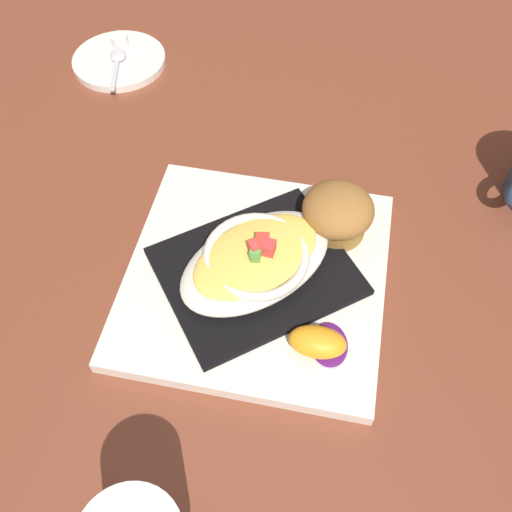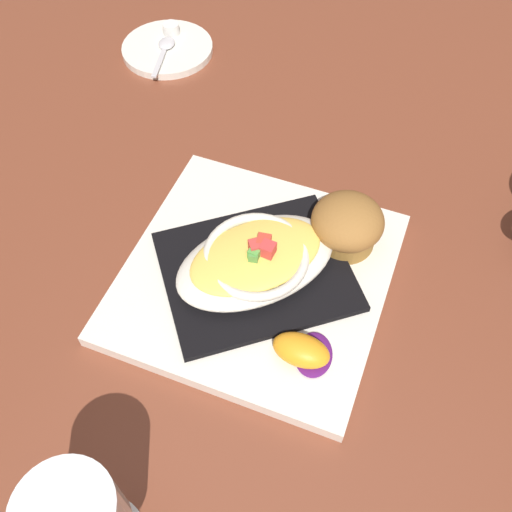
# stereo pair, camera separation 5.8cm
# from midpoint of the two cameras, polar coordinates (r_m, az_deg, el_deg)

# --- Properties ---
(ground_plane) EXTENTS (2.60, 2.60, 0.00)m
(ground_plane) POSITION_cam_midpoint_polar(r_m,az_deg,el_deg) (0.62, -2.69, -2.63)
(ground_plane) COLOR brown
(square_plate) EXTENTS (0.30, 0.30, 0.02)m
(square_plate) POSITION_cam_midpoint_polar(r_m,az_deg,el_deg) (0.62, -2.71, -2.24)
(square_plate) COLOR white
(square_plate) RESTS_ON ground_plane
(folded_napkin) EXTENTS (0.24, 0.23, 0.01)m
(folded_napkin) POSITION_cam_midpoint_polar(r_m,az_deg,el_deg) (0.61, -2.75, -1.65)
(folded_napkin) COLOR black
(folded_napkin) RESTS_ON square_plate
(gratin_dish) EXTENTS (0.20, 0.19, 0.05)m
(gratin_dish) POSITION_cam_midpoint_polar(r_m,az_deg,el_deg) (0.59, -2.83, -0.48)
(gratin_dish) COLOR silver
(gratin_dish) RESTS_ON folded_napkin
(muffin) EXTENTS (0.08, 0.08, 0.06)m
(muffin) POSITION_cam_midpoint_polar(r_m,az_deg,el_deg) (0.62, 5.31, 4.03)
(muffin) COLOR olive
(muffin) RESTS_ON square_plate
(orange_garnish) EXTENTS (0.06, 0.05, 0.02)m
(orange_garnish) POSITION_cam_midpoint_polar(r_m,az_deg,el_deg) (0.56, 3.21, -8.62)
(orange_garnish) COLOR #521764
(orange_garnish) RESTS_ON square_plate
(creamer_saucer) EXTENTS (0.13, 0.13, 0.01)m
(creamer_saucer) POSITION_cam_midpoint_polar(r_m,az_deg,el_deg) (0.91, -15.06, 17.79)
(creamer_saucer) COLOR white
(creamer_saucer) RESTS_ON ground_plane
(spoon) EXTENTS (0.03, 0.09, 0.01)m
(spoon) POSITION_cam_midpoint_polar(r_m,az_deg,el_deg) (0.89, -15.26, 17.97)
(spoon) COLOR silver
(spoon) RESTS_ON creamer_saucer
(creamer_cup_0) EXTENTS (0.02, 0.02, 0.02)m
(creamer_cup_0) POSITION_cam_midpoint_polar(r_m,az_deg,el_deg) (0.92, -15.01, 19.54)
(creamer_cup_0) COLOR white
(creamer_cup_0) RESTS_ON creamer_saucer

